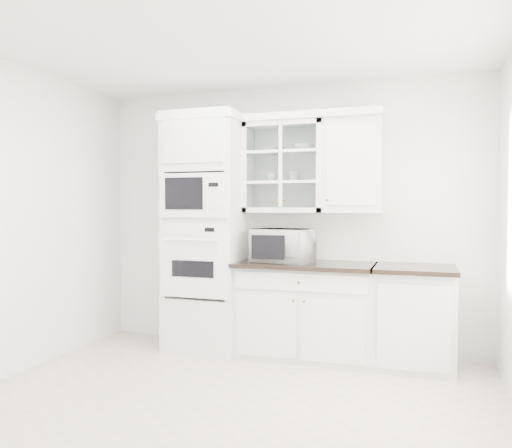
% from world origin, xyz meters
% --- Properties ---
extents(ground, '(4.00, 3.50, 0.01)m').
position_xyz_m(ground, '(0.00, 0.00, 0.01)').
color(ground, '#C1B0A4').
rests_on(ground, ground).
extents(room_shell, '(4.00, 3.50, 2.70)m').
position_xyz_m(room_shell, '(0.00, 0.43, 1.78)').
color(room_shell, white).
rests_on(room_shell, ground).
extents(oven_column, '(0.76, 0.68, 2.40)m').
position_xyz_m(oven_column, '(-0.75, 1.42, 1.20)').
color(oven_column, silver).
rests_on(oven_column, ground).
extents(base_cabinet_run, '(1.32, 0.67, 0.92)m').
position_xyz_m(base_cabinet_run, '(0.28, 1.45, 0.46)').
color(base_cabinet_run, silver).
rests_on(base_cabinet_run, ground).
extents(extra_base_cabinet, '(0.72, 0.67, 0.92)m').
position_xyz_m(extra_base_cabinet, '(1.28, 1.45, 0.46)').
color(extra_base_cabinet, silver).
rests_on(extra_base_cabinet, ground).
extents(upper_cabinet_glass, '(0.80, 0.33, 0.90)m').
position_xyz_m(upper_cabinet_glass, '(0.03, 1.58, 1.85)').
color(upper_cabinet_glass, silver).
rests_on(upper_cabinet_glass, room_shell).
extents(upper_cabinet_solid, '(0.55, 0.33, 0.90)m').
position_xyz_m(upper_cabinet_solid, '(0.71, 1.58, 1.85)').
color(upper_cabinet_solid, silver).
rests_on(upper_cabinet_solid, room_shell).
extents(crown_molding, '(2.14, 0.38, 0.07)m').
position_xyz_m(crown_molding, '(-0.07, 1.56, 2.33)').
color(crown_molding, white).
rests_on(crown_molding, room_shell).
extents(countertop_microwave, '(0.62, 0.55, 0.32)m').
position_xyz_m(countertop_microwave, '(0.05, 1.44, 1.08)').
color(countertop_microwave, white).
rests_on(countertop_microwave, base_cabinet_run).
extents(bowl_a, '(0.26, 0.26, 0.05)m').
position_xyz_m(bowl_a, '(-0.10, 1.60, 2.04)').
color(bowl_a, white).
rests_on(bowl_a, upper_cabinet_glass).
extents(bowl_b, '(0.22, 0.22, 0.06)m').
position_xyz_m(bowl_b, '(0.22, 1.59, 2.04)').
color(bowl_b, white).
rests_on(bowl_b, upper_cabinet_glass).
extents(cup_a, '(0.11, 0.11, 0.09)m').
position_xyz_m(cup_a, '(-0.11, 1.57, 1.75)').
color(cup_a, white).
rests_on(cup_a, upper_cabinet_glass).
extents(cup_b, '(0.11, 0.11, 0.10)m').
position_xyz_m(cup_b, '(0.11, 1.59, 1.76)').
color(cup_b, white).
rests_on(cup_b, upper_cabinet_glass).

